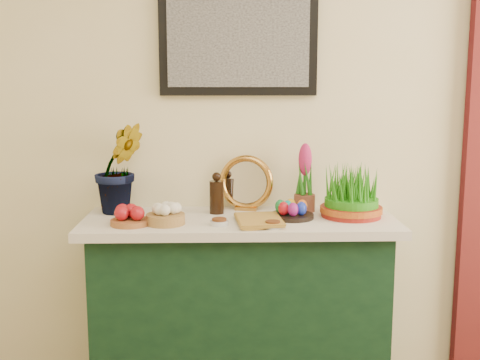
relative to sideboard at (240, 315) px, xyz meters
name	(u,v)px	position (x,y,z in m)	size (l,w,h in m)	color
sideboard	(240,315)	(0.00, 0.00, 0.00)	(1.30, 0.45, 0.85)	#14371D
tablecloth	(240,222)	(0.00, 0.00, 0.45)	(1.40, 0.55, 0.04)	silver
hyacinth_green	(119,153)	(-0.55, 0.12, 0.74)	(0.28, 0.24, 0.56)	#237019
apple_bowl	(130,217)	(-0.47, -0.13, 0.50)	(0.19, 0.19, 0.09)	#93562B
garlic_basket	(165,215)	(-0.32, -0.12, 0.50)	(0.22, 0.22, 0.09)	#AE7F46
vinegar_cruet	(217,195)	(-0.10, 0.09, 0.55)	(0.07, 0.07, 0.19)	black
mirror	(246,183)	(0.04, 0.17, 0.59)	(0.27, 0.12, 0.26)	#B77F33
book	(237,220)	(-0.02, -0.13, 0.48)	(0.17, 0.25, 0.03)	#B08432
spice_dish_left	(219,222)	(-0.09, -0.14, 0.48)	(0.08, 0.08, 0.03)	silver
spice_dish_right	(273,225)	(0.13, -0.20, 0.48)	(0.08, 0.08, 0.03)	silver
egg_plate	(291,211)	(0.23, -0.02, 0.50)	(0.26, 0.26, 0.08)	black
hyacinth_pink	(305,181)	(0.31, 0.13, 0.61)	(0.10, 0.10, 0.32)	brown
wheatgrass_sabzeh	(352,195)	(0.51, 0.00, 0.56)	(0.28, 0.28, 0.23)	maroon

